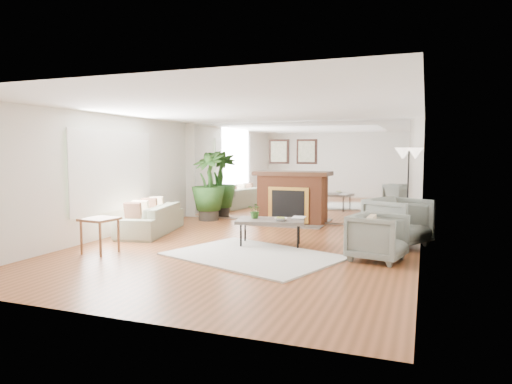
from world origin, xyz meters
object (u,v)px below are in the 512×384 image
at_px(coffee_table, 271,222).
at_px(floor_lamp, 409,160).
at_px(armchair_back, 398,222).
at_px(fireplace, 290,197).
at_px(armchair_front, 378,237).
at_px(potted_ficus, 208,183).
at_px(sofa, 151,219).
at_px(side_table, 100,224).

bearing_deg(coffee_table, floor_lamp, 47.24).
bearing_deg(armchair_back, fireplace, 85.22).
distance_m(armchair_front, potted_ficus, 5.43).
height_order(armchair_front, floor_lamp, floor_lamp).
xyz_separation_m(potted_ficus, floor_lamp, (4.83, 0.00, 0.62)).
height_order(sofa, potted_ficus, potted_ficus).
bearing_deg(armchair_back, floor_lamp, 27.25).
xyz_separation_m(armchair_back, potted_ficus, (-4.73, 1.69, 0.49)).
distance_m(armchair_back, armchair_front, 1.34).
xyz_separation_m(side_table, potted_ficus, (0.04, 4.11, 0.43)).
relative_size(fireplace, sofa, 0.98).
height_order(sofa, armchair_front, armchair_front).
relative_size(armchair_front, floor_lamp, 0.45).
height_order(sofa, floor_lamp, floor_lamp).
height_order(armchair_front, side_table, armchair_front).
height_order(coffee_table, armchair_back, armchair_back).
distance_m(side_table, floor_lamp, 6.45).
relative_size(coffee_table, potted_ficus, 0.78).
xyz_separation_m(armchair_back, side_table, (-4.76, -2.42, 0.06)).
xyz_separation_m(fireplace, coffee_table, (0.39, -2.66, -0.21)).
bearing_deg(potted_ficus, armchair_front, -33.81).
distance_m(side_table, potted_ficus, 4.13).
height_order(coffee_table, armchair_front, armchair_front).
bearing_deg(potted_ficus, fireplace, 4.27).
bearing_deg(fireplace, floor_lamp, -3.37).
bearing_deg(armchair_back, sofa, 125.60).
bearing_deg(armchair_front, potted_ficus, 69.57).
xyz_separation_m(sofa, armchair_front, (4.81, -0.88, 0.07)).
height_order(sofa, side_table, same).
height_order(fireplace, potted_ficus, fireplace).
xyz_separation_m(coffee_table, sofa, (-2.84, 0.37, -0.15)).
bearing_deg(sofa, floor_lamp, 100.12).
relative_size(armchair_front, side_table, 1.36).
relative_size(coffee_table, armchair_back, 1.39).
relative_size(fireplace, coffee_table, 1.50).
relative_size(sofa, floor_lamp, 1.14).
bearing_deg(floor_lamp, armchair_front, -96.40).
distance_m(fireplace, armchair_back, 3.20).
height_order(fireplace, floor_lamp, fireplace).
bearing_deg(fireplace, potted_ficus, -175.73).
xyz_separation_m(fireplace, floor_lamp, (2.70, -0.16, 0.91)).
distance_m(armchair_front, floor_lamp, 3.25).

